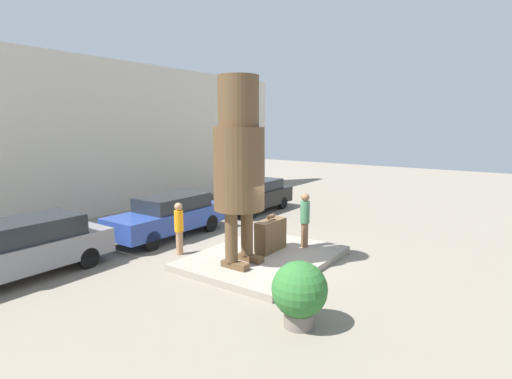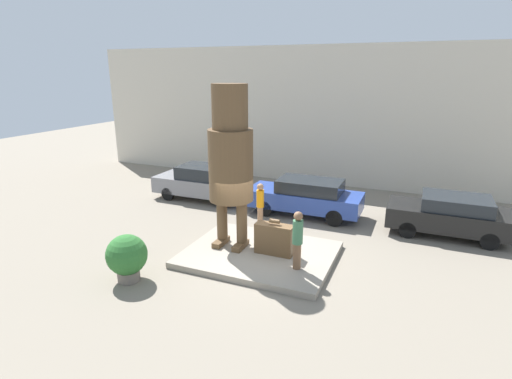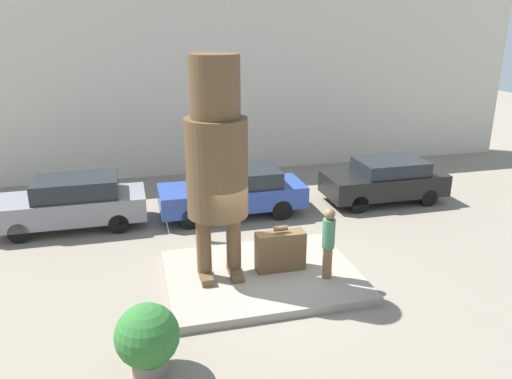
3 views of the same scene
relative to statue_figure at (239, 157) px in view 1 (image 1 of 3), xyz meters
The scene contains 11 objects.
ground_plane 3.41m from the statue_figure, ahead, with size 60.00×60.00×0.00m, color gray.
pedestal 3.32m from the statue_figure, ahead, with size 4.66×3.65×0.20m.
building_backdrop 9.62m from the statue_figure, 83.81° to the left, with size 28.00×0.60×7.03m.
statue_figure is the anchor object (origin of this frame).
giant_suitcase 2.97m from the statue_figure, ahead, with size 1.21×0.43×1.16m.
tourist 3.32m from the statue_figure, 16.89° to the right, with size 0.30×0.30×1.77m.
parked_car_grey 6.30m from the statue_figure, 129.55° to the left, with size 4.45×1.74×1.59m.
parked_car_blue 5.06m from the statue_figure, 73.28° to the left, with size 4.67×1.73×1.53m.
parked_car_black 8.27m from the statue_figure, 32.34° to the left, with size 4.17×1.83×1.50m.
planter_pot 4.29m from the statue_figure, 121.83° to the right, with size 1.16×1.16×1.39m.
worker_hivis 3.36m from the statue_figure, 89.81° to the left, with size 0.29×0.29×1.69m.
Camera 1 is at (-9.67, -6.55, 4.13)m, focal length 28.00 mm.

